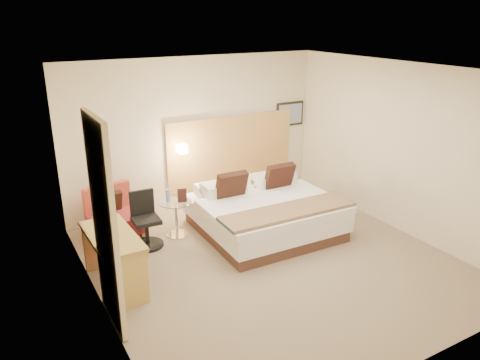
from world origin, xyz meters
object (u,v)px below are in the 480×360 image
lounge_chair (114,217)px  side_table (176,217)px  bed (264,212)px  desk_chair (146,224)px  desk (114,245)px

lounge_chair → side_table: bearing=-28.7°
lounge_chair → side_table: 0.98m
bed → side_table: size_ratio=3.69×
lounge_chair → side_table: lounge_chair is taller
side_table → desk_chair: size_ratio=0.68×
bed → desk: size_ratio=1.76×
desk → desk_chair: bearing=52.1°
bed → lounge_chair: size_ratio=2.46×
bed → desk: bed is taller
bed → side_table: bearing=157.0°
lounge_chair → desk_chair: bearing=-59.8°
bed → desk_chair: bearing=165.9°
bed → lounge_chair: 2.40m
bed → desk: bearing=-170.1°
lounge_chair → desk_chair: 0.65m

